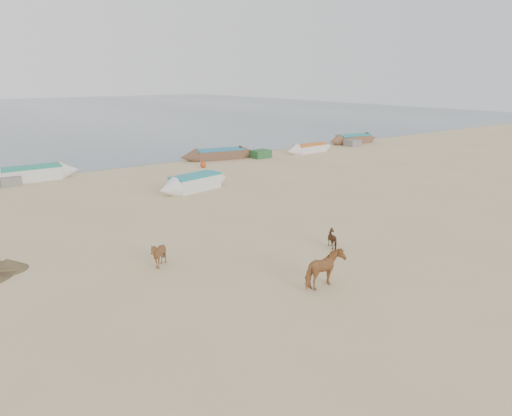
{
  "coord_description": "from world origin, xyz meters",
  "views": [
    {
      "loc": [
        -12.81,
        -12.87,
        6.7
      ],
      "look_at": [
        0.0,
        4.0,
        1.0
      ],
      "focal_mm": 35.0,
      "sensor_mm": 36.0,
      "label": 1
    }
  ],
  "objects_px": {
    "calf_right": "(334,239)",
    "near_canoe": "(195,182)",
    "cow_adult": "(324,270)",
    "calf_front": "(158,254)"
  },
  "relations": [
    {
      "from": "calf_right",
      "to": "near_canoe",
      "type": "relative_size",
      "value": 0.13
    },
    {
      "from": "calf_right",
      "to": "calf_front",
      "type": "bearing_deg",
      "value": 67.62
    },
    {
      "from": "cow_adult",
      "to": "calf_right",
      "type": "height_order",
      "value": "cow_adult"
    },
    {
      "from": "calf_right",
      "to": "near_canoe",
      "type": "distance_m",
      "value": 12.21
    },
    {
      "from": "cow_adult",
      "to": "near_canoe",
      "type": "bearing_deg",
      "value": -20.36
    },
    {
      "from": "cow_adult",
      "to": "calf_front",
      "type": "height_order",
      "value": "cow_adult"
    },
    {
      "from": "calf_front",
      "to": "near_canoe",
      "type": "xyz_separation_m",
      "value": [
        7.33,
        9.88,
        -0.01
      ]
    },
    {
      "from": "near_canoe",
      "to": "calf_right",
      "type": "bearing_deg",
      "value": -106.02
    },
    {
      "from": "calf_front",
      "to": "near_canoe",
      "type": "bearing_deg",
      "value": 145.13
    },
    {
      "from": "near_canoe",
      "to": "calf_front",
      "type": "bearing_deg",
      "value": -138.9
    }
  ]
}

